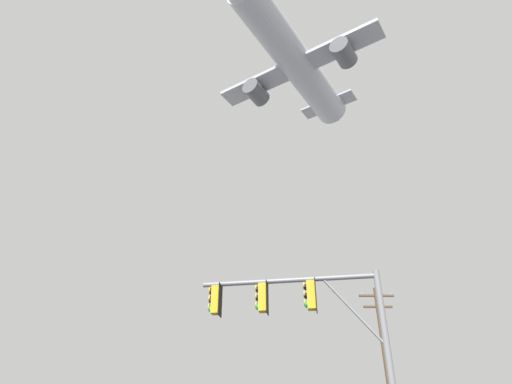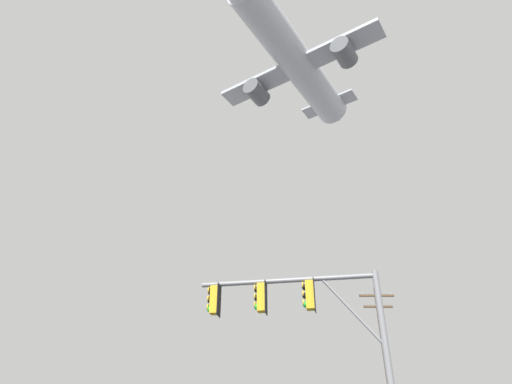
{
  "view_description": "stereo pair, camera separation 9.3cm",
  "coord_description": "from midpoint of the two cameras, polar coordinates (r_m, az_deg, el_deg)",
  "views": [
    {
      "loc": [
        0.98,
        -4.91,
        1.62
      ],
      "look_at": [
        1.31,
        19.2,
        15.92
      ],
      "focal_mm": 30.79,
      "sensor_mm": 36.0,
      "label": 1
    },
    {
      "loc": [
        1.08,
        -4.91,
        1.62
      ],
      "look_at": [
        1.31,
        19.2,
        15.92
      ],
      "focal_mm": 30.79,
      "sensor_mm": 36.0,
      "label": 2
    }
  ],
  "objects": [
    {
      "name": "signal_pole_near",
      "position": [
        14.06,
        6.81,
        -16.41
      ],
      "size": [
        5.63,
        1.22,
        6.53
      ],
      "color": "slate",
      "rests_on": "ground"
    },
    {
      "name": "utility_pole",
      "position": [
        28.34,
        16.58,
        -21.47
      ],
      "size": [
        2.2,
        0.28,
        10.56
      ],
      "color": "brown",
      "rests_on": "ground"
    },
    {
      "name": "airplane",
      "position": [
        60.21,
        4.96,
        16.67
      ],
      "size": [
        20.77,
        26.91,
        8.14
      ],
      "color": "#B7BCC6"
    }
  ]
}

